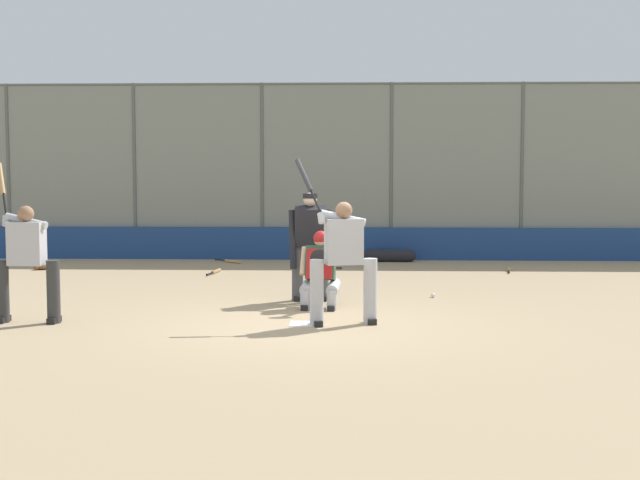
{
  "coord_description": "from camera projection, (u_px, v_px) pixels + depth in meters",
  "views": [
    {
      "loc": [
        -0.66,
        11.72,
        2.09
      ],
      "look_at": [
        -0.15,
        -1.0,
        1.05
      ],
      "focal_mm": 50.0,
      "sensor_mm": 36.0,
      "label": 1
    }
  ],
  "objects": [
    {
      "name": "batter_on_deck",
      "position": [
        26.0,
        259.0,
        11.94
      ],
      "size": [
        1.01,
        0.64,
        2.16
      ],
      "rotation": [
        0.0,
        0.0,
        -0.04
      ],
      "color": "#333333",
      "rests_on": "ground_plane"
    },
    {
      "name": "spare_bat_by_padding",
      "position": [
        231.0,
        261.0,
        19.56
      ],
      "size": [
        0.69,
        0.66,
        0.07
      ],
      "rotation": [
        0.0,
        0.0,
        2.38
      ],
      "color": "black",
      "rests_on": "ground_plane"
    },
    {
      "name": "spare_bat_near_backstop",
      "position": [
        509.0,
        269.0,
        18.0
      ],
      "size": [
        0.18,
        0.81,
        0.07
      ],
      "rotation": [
        0.0,
        0.0,
        4.55
      ],
      "color": "black",
      "rests_on": "ground_plane"
    },
    {
      "name": "home_plate_marker",
      "position": [
        306.0,
        324.0,
        11.87
      ],
      "size": [
        0.43,
        0.43,
        0.01
      ],
      "primitive_type": "cube",
      "color": "white",
      "rests_on": "ground_plane"
    },
    {
      "name": "padding_wall",
      "position": [
        326.0,
        244.0,
        20.23
      ],
      "size": [
        20.12,
        0.18,
        0.73
      ],
      "primitive_type": "cube",
      "color": "navy",
      "rests_on": "ground_plane"
    },
    {
      "name": "spare_bat_first_base_side",
      "position": [
        215.0,
        272.0,
        17.62
      ],
      "size": [
        0.17,
        0.86,
        0.07
      ],
      "rotation": [
        0.0,
        0.0,
        4.57
      ],
      "color": "black",
      "rests_on": "ground_plane"
    },
    {
      "name": "spare_bat_third_base_side",
      "position": [
        317.0,
        267.0,
        18.36
      ],
      "size": [
        0.8,
        0.21,
        0.07
      ],
      "rotation": [
        0.0,
        0.0,
        6.08
      ],
      "color": "black",
      "rests_on": "ground_plane"
    },
    {
      "name": "equipment_bag_dugout_side",
      "position": [
        389.0,
        256.0,
        19.77
      ],
      "size": [
        1.19,
        0.27,
        0.27
      ],
      "color": "black",
      "rests_on": "ground_plane"
    },
    {
      "name": "bleachers_beyond",
      "position": [
        383.0,
        230.0,
        22.76
      ],
      "size": [
        14.37,
        2.5,
        1.48
      ],
      "color": "slate",
      "rests_on": "ground_plane"
    },
    {
      "name": "baseball_loose",
      "position": [
        433.0,
        295.0,
        14.33
      ],
      "size": [
        0.07,
        0.07,
        0.07
      ],
      "primitive_type": "sphere",
      "color": "white",
      "rests_on": "ground_plane"
    },
    {
      "name": "backstop_fence",
      "position": [
        326.0,
        167.0,
        20.19
      ],
      "size": [
        20.61,
        0.08,
        4.0
      ],
      "color": "#515651",
      "rests_on": "ground_plane"
    },
    {
      "name": "fielding_glove_on_dirt",
      "position": [
        42.0,
        267.0,
        18.23
      ],
      "size": [
        0.33,
        0.25,
        0.12
      ],
      "color": "brown",
      "rests_on": "ground_plane"
    },
    {
      "name": "batter_at_plate",
      "position": [
        343.0,
        258.0,
        11.78
      ],
      "size": [
        1.12,
        0.56,
        2.21
      ],
      "rotation": [
        0.0,
        0.0,
        0.26
      ],
      "color": "#B7B7BC",
      "rests_on": "ground_plane"
    },
    {
      "name": "catcher_behind_plate",
      "position": [
        320.0,
        268.0,
        13.18
      ],
      "size": [
        0.62,
        0.75,
        1.15
      ],
      "rotation": [
        0.0,
        0.0,
        -0.1
      ],
      "color": "#B7B7BC",
      "rests_on": "ground_plane"
    },
    {
      "name": "umpire_home",
      "position": [
        310.0,
        243.0,
        13.88
      ],
      "size": [
        0.69,
        0.42,
        1.7
      ],
      "rotation": [
        0.0,
        0.0,
        0.03
      ],
      "color": "#4C4C51",
      "rests_on": "ground_plane"
    },
    {
      "name": "ground_plane",
      "position": [
        306.0,
        324.0,
        11.87
      ],
      "size": [
        160.0,
        160.0,
        0.0
      ],
      "primitive_type": "plane",
      "color": "tan"
    }
  ]
}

